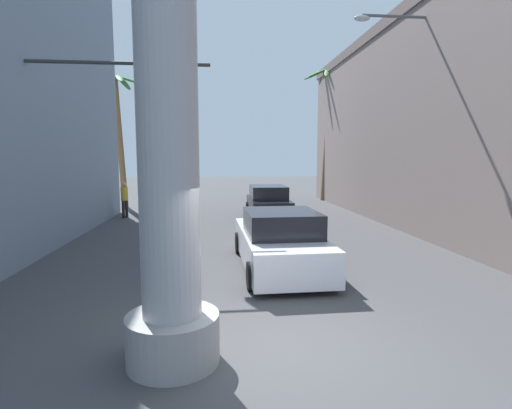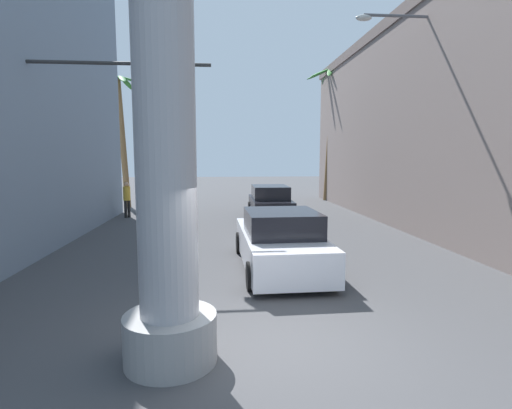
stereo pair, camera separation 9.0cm
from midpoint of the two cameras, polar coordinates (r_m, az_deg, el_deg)
name	(u,v)px [view 2 (the right image)]	position (r m, az deg, el deg)	size (l,w,h in m)	color
ground_plane	(242,230)	(16.16, -1.92, -3.59)	(88.00, 88.00, 0.00)	#424244
building_right	(496,118)	(18.64, 31.19, 10.49)	(7.52, 27.12, 8.84)	slate
street_lamp	(416,105)	(15.52, 21.99, 13.02)	(2.73, 0.28, 7.85)	#59595E
traffic_light_mast	(79,118)	(12.22, -23.79, 11.22)	(5.45, 0.32, 5.56)	#333333
car_lead	(280,242)	(10.49, 3.65, -5.38)	(2.13, 4.97, 1.56)	black
car_far	(270,203)	(19.04, 2.15, 0.22)	(1.95, 4.31, 1.56)	black
palm_tree_far_right	(330,116)	(27.63, 10.64, 12.34)	(3.27, 3.22, 8.81)	brown
palm_tree_far_left	(122,127)	(24.31, -18.49, 10.43)	(2.44, 2.32, 7.48)	brown
pedestrian_far_left	(127,197)	(20.21, -17.84, 1.05)	(0.48, 0.48, 1.73)	black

